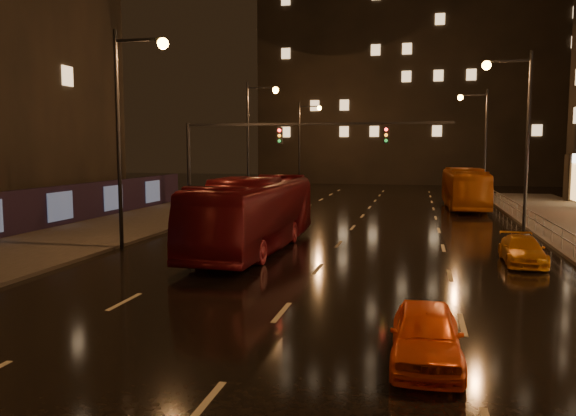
{
  "coord_description": "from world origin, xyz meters",
  "views": [
    {
      "loc": [
        3.74,
        -11.32,
        4.7
      ],
      "look_at": [
        -0.96,
        8.96,
        2.5
      ],
      "focal_mm": 35.0,
      "sensor_mm": 36.0,
      "label": 1
    }
  ],
  "objects_px": {
    "bus_curb": "(464,188)",
    "taxi_near": "(426,334)",
    "taxi_far": "(522,250)",
    "bus_red": "(254,214)"
  },
  "relations": [
    {
      "from": "bus_red",
      "to": "taxi_far",
      "type": "distance_m",
      "value": 11.7
    },
    {
      "from": "taxi_far",
      "to": "bus_red",
      "type": "bearing_deg",
      "value": 177.66
    },
    {
      "from": "taxi_far",
      "to": "taxi_near",
      "type": "bearing_deg",
      "value": -108.23
    },
    {
      "from": "bus_curb",
      "to": "taxi_far",
      "type": "bearing_deg",
      "value": -89.88
    },
    {
      "from": "taxi_near",
      "to": "taxi_far",
      "type": "bearing_deg",
      "value": 70.96
    },
    {
      "from": "bus_red",
      "to": "bus_curb",
      "type": "bearing_deg",
      "value": 63.82
    },
    {
      "from": "bus_red",
      "to": "taxi_far",
      "type": "xyz_separation_m",
      "value": [
        11.63,
        -0.52,
        -1.15
      ]
    },
    {
      "from": "bus_curb",
      "to": "taxi_near",
      "type": "bearing_deg",
      "value": -97.17
    },
    {
      "from": "bus_curb",
      "to": "taxi_near",
      "type": "height_order",
      "value": "bus_curb"
    },
    {
      "from": "bus_red",
      "to": "taxi_near",
      "type": "bearing_deg",
      "value": -57.73
    }
  ]
}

